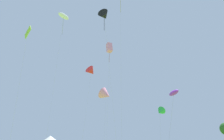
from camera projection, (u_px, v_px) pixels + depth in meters
kite_black_delta at (104, 16)px, 41.72m from camera, size 3.58×2.94×26.04m
kite_lime_diamond at (28, 33)px, 33.14m from camera, size 1.35×2.26×19.00m
kite_white_parafoil at (64, 16)px, 56.85m from camera, size 3.61×3.75×33.66m
kite_pink_box at (109, 48)px, 62.48m from camera, size 1.85×2.26×28.83m
kite_red_delta at (91, 71)px, 63.15m from camera, size 4.18×4.11×22.59m
kite_green_delta at (160, 112)px, 43.54m from camera, size 2.73×3.40×8.30m
kite_pink_delta at (106, 95)px, 42.16m from camera, size 3.65×3.85×11.72m
kite_purple_parafoil at (174, 93)px, 22.76m from camera, size 2.75×2.92×7.01m
festival_tent_center at (50, 140)px, 65.93m from camera, size 4.44×4.44×2.89m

